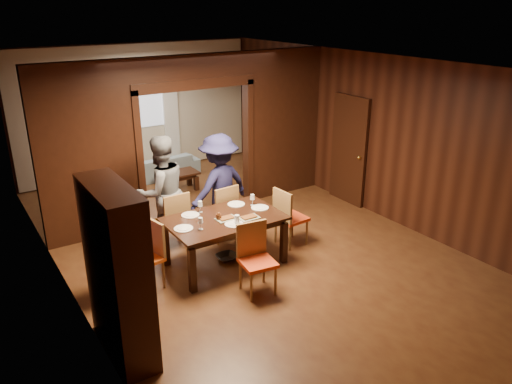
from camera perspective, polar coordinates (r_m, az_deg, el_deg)
floor at (r=8.25m, az=-1.39°, el=-5.94°), size 9.00×9.00×0.00m
ceiling at (r=7.40m, az=-1.59°, el=14.49°), size 5.50×9.00×0.02m
room_walls at (r=9.29m, az=-7.67°, el=6.92°), size 5.52×9.01×2.90m
person_purple at (r=6.85m, az=-16.26°, el=-5.56°), size 0.56×0.66×1.55m
person_grey at (r=7.99m, az=-10.78°, el=-0.05°), size 0.96×0.78×1.83m
person_navy at (r=8.23m, az=-4.20°, el=0.64°), size 1.25×0.88×1.76m
sofa at (r=11.43m, az=-10.92°, el=2.89°), size 1.75×0.75×0.50m
serving_bowl at (r=7.44m, az=-3.44°, el=-2.31°), size 0.33×0.33×0.08m
dining_table at (r=7.52m, az=-3.57°, el=-5.59°), size 1.69×1.05×0.76m
coffee_table at (r=10.56m, az=-8.81°, el=1.19°), size 0.80×0.50×0.40m
chair_left at (r=7.01m, az=-12.71°, el=-7.25°), size 0.52×0.52×0.97m
chair_right at (r=8.08m, az=4.09°, el=-2.78°), size 0.47×0.47×0.97m
chair_far_l at (r=8.06m, az=-9.53°, el=-3.12°), size 0.45×0.45×0.97m
chair_far_r at (r=8.26m, az=-4.06°, el=-2.24°), size 0.47×0.47×0.97m
chair_near at (r=6.76m, az=0.20°, el=-7.82°), size 0.50×0.50×0.97m
hutch at (r=5.66m, az=-15.53°, el=-8.88°), size 0.40×1.20×2.00m
door_right at (r=9.79m, az=10.55°, el=4.74°), size 0.06×0.90×2.10m
window_far at (r=11.56m, az=-13.37°, el=10.33°), size 1.20×0.03×1.30m
curtain_left at (r=11.38m, az=-16.66°, el=7.53°), size 0.35×0.06×2.40m
curtain_right at (r=11.88m, az=-9.70°, el=8.66°), size 0.35×0.06×2.40m
plate_left at (r=7.06m, az=-8.29°, el=-4.15°), size 0.27×0.27×0.01m
plate_far_l at (r=7.48m, az=-7.51°, el=-2.62°), size 0.27×0.27×0.01m
plate_far_r at (r=7.81m, az=-2.28°, el=-1.40°), size 0.27×0.27×0.01m
plate_right at (r=7.67m, az=0.45°, el=-1.81°), size 0.27×0.27×0.01m
plate_near at (r=7.13m, az=-2.52°, el=-3.68°), size 0.27×0.27×0.01m
platter_a at (r=7.29m, az=-3.41°, el=-3.02°), size 0.30×0.20×0.04m
platter_b at (r=7.31m, az=-0.81°, el=-2.91°), size 0.30×0.20×0.04m
wineglass_left at (r=6.98m, az=-6.35°, el=-3.61°), size 0.08×0.08×0.18m
wineglass_far at (r=7.54m, az=-6.39°, el=-1.68°), size 0.08×0.08×0.18m
wineglass_right at (r=7.74m, az=-0.40°, el=-0.92°), size 0.08×0.08×0.18m
tumbler at (r=7.11m, az=-2.19°, el=-3.18°), size 0.07×0.07×0.14m
condiment_jar at (r=7.27m, az=-4.28°, el=-2.79°), size 0.08×0.08×0.11m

